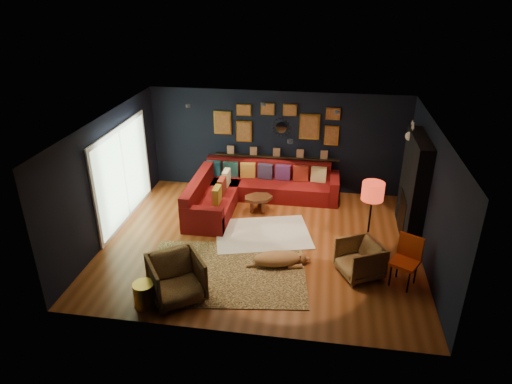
# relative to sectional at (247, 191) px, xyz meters

# --- Properties ---
(floor) EXTENTS (6.50, 6.50, 0.00)m
(floor) POSITION_rel_sectional_xyz_m (0.61, -1.81, -0.32)
(floor) COLOR #974C23
(floor) RESTS_ON ground
(room_walls) EXTENTS (6.50, 6.50, 6.50)m
(room_walls) POSITION_rel_sectional_xyz_m (0.61, -1.81, 1.27)
(room_walls) COLOR black
(room_walls) RESTS_ON ground
(sectional) EXTENTS (3.41, 2.69, 0.86)m
(sectional) POSITION_rel_sectional_xyz_m (0.00, 0.00, 0.00)
(sectional) COLOR maroon
(sectional) RESTS_ON ground
(ledge) EXTENTS (3.20, 0.12, 0.04)m
(ledge) POSITION_rel_sectional_xyz_m (0.61, 0.87, 0.60)
(ledge) COLOR black
(ledge) RESTS_ON room_walls
(gallery_wall) EXTENTS (3.15, 0.04, 1.02)m
(gallery_wall) POSITION_rel_sectional_xyz_m (0.60, 0.91, 1.48)
(gallery_wall) COLOR gold
(gallery_wall) RESTS_ON room_walls
(sunburst_mirror) EXTENTS (0.47, 0.16, 0.47)m
(sunburst_mirror) POSITION_rel_sectional_xyz_m (0.71, 0.91, 1.38)
(sunburst_mirror) COLOR silver
(sunburst_mirror) RESTS_ON room_walls
(fireplace) EXTENTS (0.31, 1.60, 2.20)m
(fireplace) POSITION_rel_sectional_xyz_m (3.71, -0.91, 0.70)
(fireplace) COLOR black
(fireplace) RESTS_ON ground
(deer_head) EXTENTS (0.50, 0.28, 0.45)m
(deer_head) POSITION_rel_sectional_xyz_m (3.75, -0.41, 1.73)
(deer_head) COLOR white
(deer_head) RESTS_ON fireplace
(sliding_door) EXTENTS (0.06, 2.80, 2.20)m
(sliding_door) POSITION_rel_sectional_xyz_m (-2.60, -1.21, 0.78)
(sliding_door) COLOR white
(sliding_door) RESTS_ON ground
(ceiling_spots) EXTENTS (3.30, 2.50, 0.06)m
(ceiling_spots) POSITION_rel_sectional_xyz_m (0.61, -1.01, 2.24)
(ceiling_spots) COLOR black
(ceiling_spots) RESTS_ON room_walls
(shag_rug) EXTENTS (2.34, 1.95, 0.03)m
(shag_rug) POSITION_rel_sectional_xyz_m (0.60, -1.49, -0.31)
(shag_rug) COLOR white
(shag_rug) RESTS_ON ground
(leopard_rug) EXTENTS (3.24, 2.50, 0.02)m
(leopard_rug) POSITION_rel_sectional_xyz_m (0.11, -2.99, -0.31)
(leopard_rug) COLOR tan
(leopard_rug) RESTS_ON ground
(coffee_table) EXTENTS (0.86, 0.77, 0.35)m
(coffee_table) POSITION_rel_sectional_xyz_m (0.33, -0.41, -0.01)
(coffee_table) COLOR #5C2E16
(coffee_table) RESTS_ON shag_rug
(pouf) EXTENTS (0.54, 0.54, 0.35)m
(pouf) POSITION_rel_sectional_xyz_m (-0.69, -1.14, -0.12)
(pouf) COLOR maroon
(pouf) RESTS_ON shag_rug
(armchair_left) EXTENTS (1.17, 1.15, 0.89)m
(armchair_left) POSITION_rel_sectional_xyz_m (-0.57, -3.86, 0.12)
(armchair_left) COLOR tan
(armchair_left) RESTS_ON ground
(armchair_right) EXTENTS (0.94, 0.97, 0.75)m
(armchair_right) POSITION_rel_sectional_xyz_m (2.60, -2.67, 0.05)
(armchair_right) COLOR tan
(armchair_right) RESTS_ON ground
(gold_stool) EXTENTS (0.37, 0.37, 0.46)m
(gold_stool) POSITION_rel_sectional_xyz_m (-1.05, -4.16, -0.09)
(gold_stool) COLOR gold
(gold_stool) RESTS_ON ground
(orange_chair) EXTENTS (0.61, 0.61, 0.95)m
(orange_chair) POSITION_rel_sectional_xyz_m (3.40, -2.79, 0.24)
(orange_chair) COLOR black
(orange_chair) RESTS_ON ground
(floor_lamp) EXTENTS (0.43, 0.43, 1.56)m
(floor_lamp) POSITION_rel_sectional_xyz_m (2.78, -1.86, 0.98)
(floor_lamp) COLOR black
(floor_lamp) RESTS_ON ground
(dog) EXTENTS (1.37, 0.88, 0.40)m
(dog) POSITION_rel_sectional_xyz_m (1.04, -2.62, -0.11)
(dog) COLOR #B87441
(dog) RESTS_ON leopard_rug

